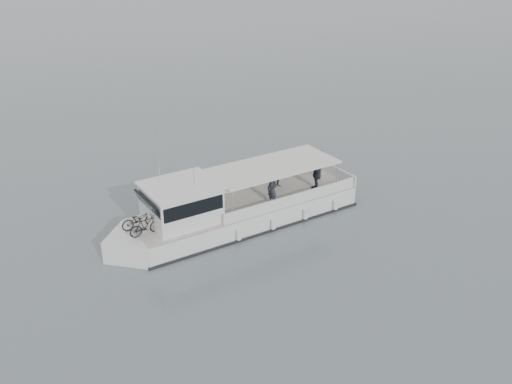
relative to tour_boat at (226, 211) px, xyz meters
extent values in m
plane|color=slate|center=(3.37, -1.09, -0.91)|extent=(1400.00, 1400.00, 0.00)
cube|color=white|center=(1.05, 0.47, -0.48)|extent=(11.84, 7.59, 1.26)
cube|color=white|center=(-4.23, -1.91, -0.48)|extent=(2.86, 2.86, 1.26)
cube|color=beige|center=(1.05, 0.47, 0.15)|extent=(11.84, 7.59, 0.06)
cube|color=black|center=(1.05, 0.47, -0.86)|extent=(12.06, 7.78, 0.17)
cube|color=white|center=(2.03, 2.55, 0.44)|extent=(7.08, 3.27, 0.58)
cube|color=white|center=(3.25, -0.17, 0.44)|extent=(7.08, 3.27, 0.58)
cube|color=white|center=(6.29, 2.84, 0.44)|extent=(1.36, 2.86, 0.58)
cube|color=white|center=(-2.11, -0.96, 1.02)|extent=(3.89, 3.65, 1.74)
cube|color=black|center=(-3.48, -1.57, 1.17)|extent=(1.49, 2.42, 1.12)
cube|color=black|center=(-2.11, -0.96, 1.31)|extent=(3.73, 3.61, 0.68)
cube|color=white|center=(-2.11, -0.96, 1.94)|extent=(4.15, 3.91, 0.10)
cube|color=silver|center=(2.46, 1.11, 1.74)|extent=(7.18, 5.35, 0.08)
cylinder|color=silver|center=(0.20, -1.39, 0.95)|extent=(0.08, 0.08, 1.59)
cylinder|color=silver|center=(-0.91, 1.07, 0.95)|extent=(0.08, 0.08, 1.59)
cylinder|color=silver|center=(5.84, 1.15, 0.95)|extent=(0.08, 0.08, 1.59)
cylinder|color=silver|center=(4.72, 3.62, 0.95)|extent=(0.08, 0.08, 1.59)
cylinder|color=silver|center=(-3.00, -0.40, 3.19)|extent=(0.04, 0.04, 2.51)
cylinder|color=silver|center=(-1.48, -1.41, 3.00)|extent=(0.04, 0.04, 2.13)
cylinder|color=white|center=(0.43, -1.67, -0.43)|extent=(0.31, 0.31, 0.48)
cylinder|color=white|center=(2.19, -0.88, -0.43)|extent=(0.31, 0.31, 0.48)
cylinder|color=white|center=(3.96, -0.08, -0.43)|extent=(0.31, 0.31, 0.48)
cylinder|color=white|center=(5.72, 0.72, -0.43)|extent=(0.31, 0.31, 0.48)
imported|color=black|center=(-4.03, -1.40, 0.59)|extent=(1.75, 1.21, 0.87)
imported|color=black|center=(-3.72, -2.11, 0.61)|extent=(1.57, 1.02, 0.92)
imported|color=#292E37|center=(2.29, 0.08, 0.96)|extent=(0.65, 0.71, 1.62)
imported|color=#292E37|center=(2.89, 2.05, 0.96)|extent=(0.82, 0.66, 1.62)
imported|color=#292E37|center=(4.81, 1.54, 0.96)|extent=(0.41, 0.96, 1.62)
imported|color=#292E37|center=(5.30, 2.82, 0.96)|extent=(0.99, 1.20, 1.62)
camera|label=1|loc=(-2.07, -24.56, 12.61)|focal=40.00mm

